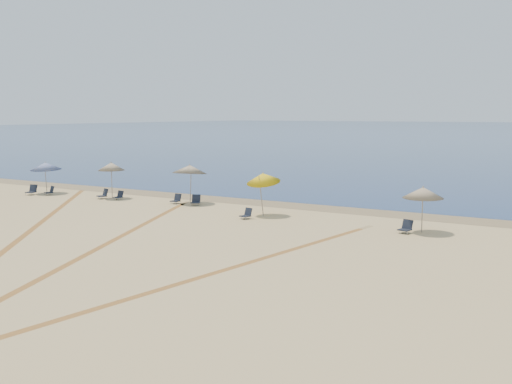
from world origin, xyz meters
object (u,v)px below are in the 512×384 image
Objects in this scene: chair_0 at (32,190)px; umbrella_3 at (263,178)px; umbrella_4 at (423,193)px; chair_6 at (247,214)px; chair_3 at (119,196)px; chair_2 at (103,194)px; chair_1 at (50,191)px; chair_4 at (176,199)px; umbrella_1 at (111,167)px; chair_5 at (196,201)px; chair_7 at (406,227)px; umbrella_0 at (46,166)px; umbrella_2 at (190,169)px.

umbrella_3 is at bearing -11.20° from chair_0.
chair_0 is (-28.72, -0.26, -1.71)m from umbrella_4.
chair_0 reaches higher than chair_6.
umbrella_4 reaches higher than chair_0.
chair_2 is at bearing -165.84° from chair_3.
umbrella_3 is at bearing 19.02° from chair_2.
chair_1 is 1.26× the size of chair_3.
umbrella_3 is 4.10× the size of chair_4.
umbrella_1 is at bearing 175.94° from umbrella_3.
chair_1 is (-5.23, -0.96, -1.98)m from umbrella_1.
umbrella_1 is at bearing -172.40° from chair_4.
chair_2 is (-13.20, 0.47, -1.93)m from umbrella_3.
chair_5 is at bearing 8.26° from chair_4.
umbrella_4 is 3.05× the size of chair_1.
chair_6 is 9.08m from chair_7.
umbrella_0 is at bearing -168.31° from chair_7.
chair_5 is (6.99, 0.40, -1.97)m from umbrella_1.
chair_2 is at bearing -172.56° from chair_6.
chair_3 is (-11.96, 0.71, -1.97)m from umbrella_3.
chair_5 is (-15.22, 1.69, -1.73)m from umbrella_4.
chair_0 is 1.35× the size of chair_3.
umbrella_0 reaches higher than chair_1.
chair_5 is 6.16m from chair_6.
chair_1 is 1.17× the size of chair_4.
chair_6 is (-9.71, -1.06, -1.76)m from umbrella_4.
chair_2 is at bearing -168.44° from chair_4.
chair_1 is 4.84m from chair_2.
chair_6 is (-0.28, -1.44, -1.97)m from umbrella_3.
chair_2 is at bearing 177.94° from umbrella_3.
umbrella_3 is 6.25m from chair_5.
chair_7 is (26.80, -0.90, 0.01)m from chair_1.
chair_4 is at bearing 170.64° from umbrella_3.
chair_3 is 0.93× the size of chair_4.
umbrella_4 is at bearing -0.95° from chair_4.
umbrella_2 is 1.12× the size of umbrella_4.
umbrella_0 is 1.01× the size of umbrella_4.
umbrella_0 is 5.97m from chair_2.
umbrella_1 reaches higher than chair_3.
umbrella_0 is 18.80m from chair_6.
chair_3 is 4.66m from chair_4.
chair_7 is at bearing 18.89° from chair_6.
chair_7 is at bearing -33.68° from chair_5.
chair_6 is at bearing -5.63° from umbrella_0.
chair_6 is (11.68, -2.15, 0.00)m from chair_3.
umbrella_3 is 9.44m from umbrella_4.
umbrella_4 is (9.43, -0.38, -0.21)m from umbrella_3.
chair_2 is at bearing -2.75° from chair_0.
chair_7 is (14.58, -2.26, -0.00)m from chair_5.
chair_4 is at bearing 175.27° from chair_6.
chair_0 reaches higher than chair_7.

